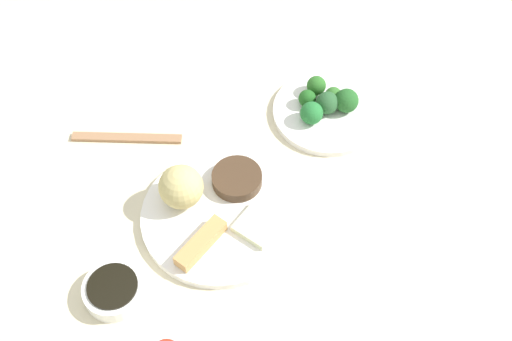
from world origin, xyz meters
name	(u,v)px	position (x,y,z in m)	size (l,w,h in m)	color
tabletop	(226,213)	(0.00, 0.00, 0.01)	(2.20, 2.20, 0.02)	beige
main_plate	(220,215)	(0.01, -0.02, 0.03)	(0.30, 0.30, 0.02)	white
rice_scoop	(181,187)	(-0.07, -0.05, 0.08)	(0.08, 0.08, 0.08)	tan
spring_roll	(201,243)	(0.03, -0.09, 0.05)	(0.11, 0.03, 0.02)	tan
crab_rangoon_wonton	(258,226)	(0.08, 0.01, 0.04)	(0.07, 0.07, 0.01)	beige
stir_fry_heap	(237,179)	(-0.02, 0.05, 0.05)	(0.10, 0.10, 0.02)	#45301F
broccoli_plate	(327,112)	(-0.02, 0.32, 0.03)	(0.23, 0.23, 0.01)	white
broccoli_floret_0	(346,101)	(0.00, 0.35, 0.06)	(0.05, 0.05, 0.05)	#235D25
broccoli_floret_1	(327,103)	(-0.02, 0.31, 0.06)	(0.05, 0.05, 0.05)	#29582F
broccoli_floret_2	(312,113)	(-0.03, 0.27, 0.06)	(0.05, 0.05, 0.05)	#247132
broccoli_floret_3	(316,86)	(-0.08, 0.34, 0.05)	(0.04, 0.04, 0.04)	#2B6724
broccoli_floret_4	(333,95)	(-0.03, 0.34, 0.05)	(0.04, 0.04, 0.04)	#336C29
broccoli_floret_5	(307,98)	(-0.07, 0.30, 0.05)	(0.04, 0.04, 0.04)	#205C1F
soy_sauce_bowl	(114,291)	(-0.01, -0.25, 0.04)	(0.11, 0.11, 0.03)	white
soy_sauce_bowl_liquid	(112,286)	(-0.01, -0.25, 0.05)	(0.09, 0.09, 0.00)	black
chopsticks_pair	(127,138)	(-0.27, -0.03, 0.02)	(0.23, 0.02, 0.01)	#9F724E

